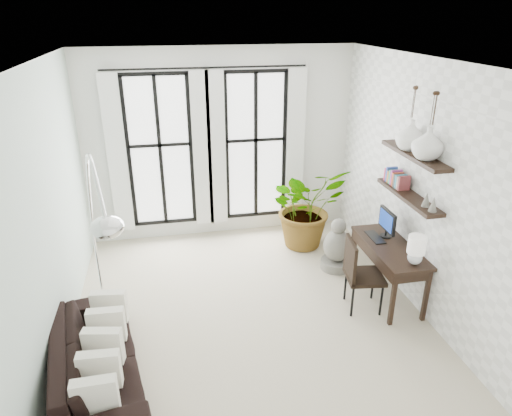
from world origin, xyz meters
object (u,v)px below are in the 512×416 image
object	(u,v)px
sofa	(96,362)
desk_chair	(358,270)
plant	(306,206)
desk	(391,251)
arc_lamp	(94,199)
buddha	(337,248)

from	to	relation	value
sofa	desk_chair	size ratio (longest dim) A/B	2.13
sofa	plant	world-z (taller)	plant
desk	arc_lamp	distance (m)	3.81
plant	desk_chair	size ratio (longest dim) A/B	1.39
plant	desk	world-z (taller)	plant
plant	arc_lamp	distance (m)	3.72
desk_chair	desk	bearing A→B (deg)	22.23
arc_lamp	desk	bearing A→B (deg)	1.69
sofa	desk	xyz separation A→B (m)	(3.75, 0.89, 0.43)
sofa	arc_lamp	world-z (taller)	arc_lamp
plant	buddha	world-z (taller)	plant
sofa	buddha	xyz separation A→B (m)	(3.34, 1.79, 0.04)
sofa	buddha	distance (m)	3.79
sofa	plant	size ratio (longest dim) A/B	1.53
plant	desk	xyz separation A→B (m)	(0.64, -1.76, 0.04)
desk	arc_lamp	size ratio (longest dim) A/B	0.57
plant	desk	size ratio (longest dim) A/B	1.04
sofa	desk_chair	xyz separation A→B (m)	(3.24, 0.76, 0.26)
arc_lamp	buddha	xyz separation A→B (m)	(3.24, 1.00, -1.49)
arc_lamp	buddha	bearing A→B (deg)	17.21
desk	buddha	distance (m)	1.06
sofa	arc_lamp	distance (m)	1.72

